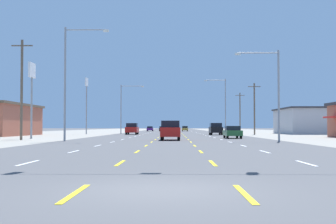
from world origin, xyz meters
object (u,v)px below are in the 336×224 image
at_px(streetlight_right_row_0, 274,88).
at_px(sedan_center_turn_midfar, 172,130).
at_px(pole_sign_left_row_1, 32,82).
at_px(streetlight_left_row_1, 124,105).
at_px(suv_far_right_mid, 216,129).
at_px(sedan_inner_left_distant_a, 162,129).
at_px(hatchback_inner_right_farther, 185,129).
at_px(sedan_far_right_near, 232,132).
at_px(suv_center_turn_nearest, 170,130).
at_px(streetlight_right_row_1, 223,102).
at_px(pole_sign_left_row_2, 87,94).
at_px(streetlight_left_row_0, 69,76).
at_px(sedan_far_left_farthest, 150,129).
at_px(suv_far_left_far, 132,129).

bearing_deg(streetlight_right_row_0, sedan_center_turn_midfar, 107.16).
distance_m(pole_sign_left_row_1, streetlight_left_row_1, 36.32).
distance_m(suv_far_right_mid, streetlight_right_row_0, 31.84).
height_order(suv_far_right_mid, sedan_inner_left_distant_a, suv_far_right_mid).
bearing_deg(hatchback_inner_right_farther, sedan_far_right_near, -87.15).
xyz_separation_m(suv_center_turn_nearest, sedan_inner_left_distant_a, (-3.37, 87.92, -0.27)).
bearing_deg(pole_sign_left_row_1, suv_far_right_mid, 46.02).
bearing_deg(streetlight_left_row_1, streetlight_right_row_0, -66.00).
height_order(sedan_far_right_near, streetlight_right_row_1, streetlight_right_row_1).
bearing_deg(streetlight_left_row_1, sedan_far_right_near, -63.25).
xyz_separation_m(hatchback_inner_right_farther, pole_sign_left_row_1, (-19.15, -79.00, 5.69)).
height_order(pole_sign_left_row_1, pole_sign_left_row_2, pole_sign_left_row_2).
bearing_deg(streetlight_left_row_1, streetlight_left_row_0, -90.13).
distance_m(sedan_center_turn_midfar, sedan_inner_left_distant_a, 59.39).
bearing_deg(sedan_center_turn_midfar, streetlight_right_row_0, -72.84).
relative_size(sedan_far_right_near, streetlight_right_row_1, 0.42).
xyz_separation_m(sedan_center_turn_midfar, sedan_inner_left_distant_a, (-3.28, 59.30, 0.00)).
height_order(sedan_far_left_farthest, sedan_inner_left_distant_a, same).
xyz_separation_m(pole_sign_left_row_2, streetlight_left_row_0, (5.89, -37.26, -1.06)).
relative_size(streetlight_left_row_0, streetlight_left_row_1, 1.14).
height_order(suv_far_right_mid, streetlight_right_row_0, streetlight_right_row_0).
distance_m(pole_sign_left_row_1, streetlight_right_row_0, 26.69).
height_order(sedan_far_right_near, streetlight_left_row_1, streetlight_left_row_1).
bearing_deg(sedan_far_right_near, sedan_center_turn_midfar, 108.50).
relative_size(suv_far_left_far, sedan_inner_left_distant_a, 1.09).
bearing_deg(pole_sign_left_row_1, sedan_center_turn_midfar, 57.31).
bearing_deg(sedan_inner_left_distant_a, streetlight_right_row_1, -74.53).
relative_size(pole_sign_left_row_1, pole_sign_left_row_2, 0.85).
bearing_deg(suv_center_turn_nearest, sedan_inner_left_distant_a, 92.20).
height_order(suv_far_left_far, hatchback_inner_right_farther, suv_far_left_far).
height_order(sedan_inner_left_distant_a, streetlight_left_row_1, streetlight_left_row_1).
relative_size(suv_far_right_mid, streetlight_right_row_1, 0.46).
distance_m(pole_sign_left_row_1, pole_sign_left_row_2, 29.63).
relative_size(suv_center_turn_nearest, sedan_inner_left_distant_a, 1.09).
bearing_deg(hatchback_inner_right_farther, streetlight_right_row_1, -81.48).
relative_size(suv_far_left_far, pole_sign_left_row_1, 0.57).
xyz_separation_m(hatchback_inner_right_farther, streetlight_left_row_0, (-13.04, -86.65, 5.47)).
xyz_separation_m(suv_far_right_mid, streetlight_right_row_1, (2.63, 11.95, 5.09)).
bearing_deg(suv_far_right_mid, suv_far_left_far, 167.99).
bearing_deg(sedan_inner_left_distant_a, streetlight_right_row_0, -81.79).
bearing_deg(sedan_inner_left_distant_a, suv_center_turn_nearest, -87.80).
height_order(suv_center_turn_nearest, streetlight_left_row_1, streetlight_left_row_1).
bearing_deg(suv_center_turn_nearest, streetlight_left_row_1, 103.40).
bearing_deg(sedan_far_right_near, pole_sign_left_row_2, 130.02).
xyz_separation_m(streetlight_right_row_0, streetlight_left_row_1, (-19.34, 43.43, 0.51)).
distance_m(suv_center_turn_nearest, sedan_far_right_near, 9.91).
xyz_separation_m(sedan_far_left_farthest, sedan_inner_left_distant_a, (3.58, 2.09, 0.00)).
height_order(sedan_inner_left_distant_a, pole_sign_left_row_2, pole_sign_left_row_2).
height_order(sedan_far_left_farthest, streetlight_left_row_1, streetlight_left_row_1).
bearing_deg(sedan_inner_left_distant_a, streetlight_left_row_0, -93.92).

